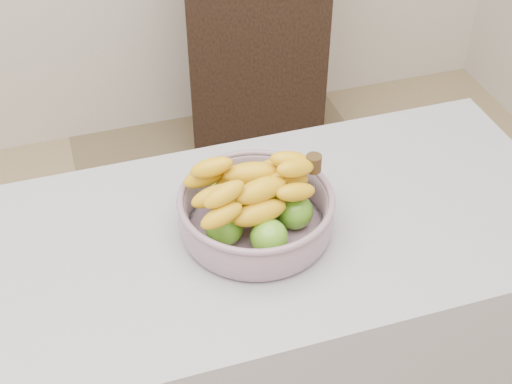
{
  "coord_description": "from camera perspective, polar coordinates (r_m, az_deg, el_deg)",
  "views": [
    {
      "loc": [
        0.03,
        -0.73,
        1.89
      ],
      "look_at": [
        0.34,
        0.26,
        1.0
      ],
      "focal_mm": 50.0,
      "sensor_mm": 36.0,
      "label": 1
    }
  ],
  "objects": [
    {
      "name": "fruit_bowl",
      "position": [
        1.4,
        -0.02,
        -1.42
      ],
      "size": [
        0.31,
        0.31,
        0.16
      ],
      "rotation": [
        0.0,
        0.0,
        0.02
      ],
      "color": "#909EAD",
      "rests_on": "counter"
    },
    {
      "name": "cabinet",
      "position": [
        2.98,
        -0.16,
        12.4
      ],
      "size": [
        0.62,
        0.54,
        0.98
      ],
      "primitive_type": "cube",
      "rotation": [
        0.0,
        0.0,
        -0.21
      ],
      "color": "black",
      "rests_on": "ground"
    }
  ]
}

